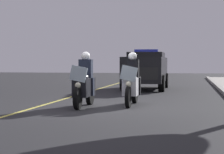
{
  "coord_description": "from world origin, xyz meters",
  "views": [
    {
      "loc": [
        12.39,
        2.53,
        1.38
      ],
      "look_at": [
        -0.8,
        0.0,
        0.9
      ],
      "focal_mm": 65.15,
      "sensor_mm": 36.0,
      "label": 1
    }
  ],
  "objects": [
    {
      "name": "lane_stripe_center",
      "position": [
        0.0,
        -2.13,
        0.0
      ],
      "size": [
        48.0,
        0.12,
        0.01
      ],
      "primitive_type": "cube",
      "color": "#E0D14C",
      "rests_on": "ground"
    },
    {
      "name": "police_suv",
      "position": [
        -8.35,
        0.33,
        1.07
      ],
      "size": [
        4.91,
        2.08,
        2.05
      ],
      "color": "black",
      "rests_on": "ground"
    },
    {
      "name": "ground_plane",
      "position": [
        0.0,
        0.0,
        0.0
      ],
      "size": [
        80.0,
        80.0,
        0.0
      ],
      "primitive_type": "plane",
      "color": "#28282B"
    },
    {
      "name": "police_motorcycle_lead_left",
      "position": [
        0.22,
        -0.68,
        0.7
      ],
      "size": [
        2.14,
        0.56,
        1.72
      ],
      "color": "black",
      "rests_on": "ground"
    },
    {
      "name": "police_motorcycle_lead_right",
      "position": [
        -0.53,
        0.7,
        0.7
      ],
      "size": [
        2.14,
        0.56,
        1.72
      ],
      "color": "black",
      "rests_on": "ground"
    }
  ]
}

